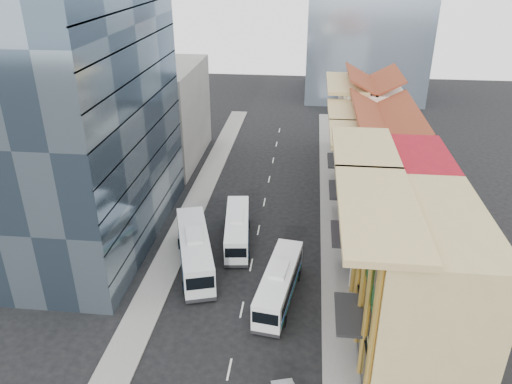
# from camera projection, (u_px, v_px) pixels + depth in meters

# --- Properties ---
(ground) EXTENTS (200.00, 200.00, 0.00)m
(ground) POSITION_uv_depth(u_px,v_px,m) (227.00, 379.00, 36.84)
(ground) COLOR black
(ground) RESTS_ON ground
(sidewalk_right) EXTENTS (3.00, 90.00, 0.15)m
(sidewalk_right) POSITION_uv_depth(u_px,v_px,m) (334.00, 234.00, 55.64)
(sidewalk_right) COLOR slate
(sidewalk_right) RESTS_ON ground
(sidewalk_left) EXTENTS (3.00, 90.00, 0.15)m
(sidewalk_left) POSITION_uv_depth(u_px,v_px,m) (185.00, 225.00, 57.32)
(sidewalk_left) COLOR slate
(sidewalk_left) RESTS_ON ground
(shophouse_tan) EXTENTS (8.00, 14.00, 12.00)m
(shophouse_tan) POSITION_uv_depth(u_px,v_px,m) (421.00, 285.00, 37.31)
(shophouse_tan) COLOR tan
(shophouse_tan) RESTS_ON ground
(shophouse_red) EXTENTS (8.00, 10.00, 12.00)m
(shophouse_red) POSITION_uv_depth(u_px,v_px,m) (397.00, 210.00, 48.04)
(shophouse_red) COLOR maroon
(shophouse_red) RESTS_ON ground
(shophouse_cream_near) EXTENTS (8.00, 9.00, 10.00)m
(shophouse_cream_near) POSITION_uv_depth(u_px,v_px,m) (384.00, 179.00, 56.97)
(shophouse_cream_near) COLOR silver
(shophouse_cream_near) RESTS_ON ground
(shophouse_cream_mid) EXTENTS (8.00, 9.00, 10.00)m
(shophouse_cream_mid) POSITION_uv_depth(u_px,v_px,m) (376.00, 151.00, 65.01)
(shophouse_cream_mid) COLOR silver
(shophouse_cream_mid) RESTS_ON ground
(shophouse_cream_far) EXTENTS (8.00, 12.00, 11.00)m
(shophouse_cream_far) POSITION_uv_depth(u_px,v_px,m) (369.00, 122.00, 74.18)
(shophouse_cream_far) COLOR silver
(shophouse_cream_far) RESTS_ON ground
(office_tower) EXTENTS (12.00, 26.00, 30.00)m
(office_tower) POSITION_uv_depth(u_px,v_px,m) (84.00, 104.00, 48.95)
(office_tower) COLOR #384959
(office_tower) RESTS_ON ground
(office_block_far) EXTENTS (10.00, 18.00, 14.00)m
(office_block_far) POSITION_uv_depth(u_px,v_px,m) (164.00, 114.00, 72.91)
(office_block_far) COLOR gray
(office_block_far) RESTS_ON ground
(bus_left_near) EXTENTS (6.38, 12.60, 3.94)m
(bus_left_near) POSITION_uv_depth(u_px,v_px,m) (195.00, 250.00, 49.16)
(bus_left_near) COLOR silver
(bus_left_near) RESTS_ON ground
(bus_left_far) EXTENTS (3.68, 10.71, 3.37)m
(bus_left_far) POSITION_uv_depth(u_px,v_px,m) (237.00, 229.00, 53.44)
(bus_left_far) COLOR white
(bus_left_far) RESTS_ON ground
(bus_right) EXTENTS (4.02, 10.96, 3.43)m
(bus_right) POSITION_uv_depth(u_px,v_px,m) (279.00, 283.00, 44.63)
(bus_right) COLOR white
(bus_right) RESTS_ON ground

